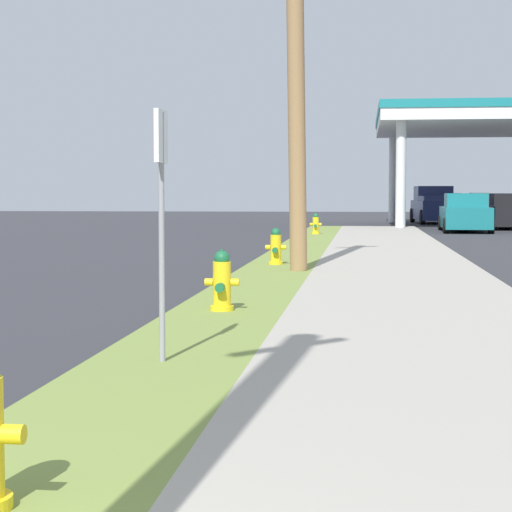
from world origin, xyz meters
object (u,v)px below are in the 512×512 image
Objects in this scene: fire_hydrant_second at (222,284)px; utility_pole_midground at (296,40)px; fire_hydrant_fourth at (299,234)px; street_sign_post at (161,183)px; fire_hydrant_third at (276,248)px; car_black_by_far_pump at (508,213)px; fire_hydrant_fifth at (316,225)px; car_teal_by_near_pump at (465,214)px; truck_navy_at_forecourt at (435,206)px.

fire_hydrant_second is 7.17m from utility_pole_midground.
street_sign_post reaches higher than fire_hydrant_fourth.
utility_pole_midground reaches higher than fire_hydrant_third.
street_sign_post reaches higher than car_black_by_far_pump.
fire_hydrant_second is 1.00× the size of fire_hydrant_fifth.
fire_hydrant_third is 11.01m from street_sign_post.
truck_navy_at_forecourt is at bearing 91.88° from car_teal_by_near_pump.
utility_pole_midground is 1.51× the size of truck_navy_at_forecourt.
fire_hydrant_third is 31.49m from truck_navy_at_forecourt.
car_teal_by_near_pump and car_black_by_far_pump have the same top height.
fire_hydrant_third is 1.00× the size of fire_hydrant_fifth.
car_black_by_far_pump is at bearing 76.83° from street_sign_post.
fire_hydrant_fourth is 9.26m from utility_pole_midground.
utility_pole_midground is at bearing -86.46° from fire_hydrant_fourth.
utility_pole_midground is 33.05m from truck_navy_at_forecourt.
fire_hydrant_fifth is at bearing -131.99° from car_black_by_far_pump.
street_sign_post is at bearing -89.65° from fire_hydrant_third.
fire_hydrant_fifth is (0.01, 21.97, 0.00)m from fire_hydrant_second.
car_teal_by_near_pump is (5.82, 5.44, 0.28)m from fire_hydrant_fifth.
utility_pole_midground is at bearing -88.44° from fire_hydrant_fifth.
fire_hydrant_third is at bearing -109.09° from car_black_by_far_pump.
fire_hydrant_fourth is 0.16× the size of car_black_by_far_pump.
street_sign_post is 42.30m from truck_navy_at_forecourt.
street_sign_post reaches higher than fire_hydrant_second.
car_black_by_far_pump is at bearing 57.45° from car_teal_by_near_pump.
fire_hydrant_fifth is 0.16× the size of car_black_by_far_pump.
fire_hydrant_fourth is 18.43m from car_black_by_far_pump.
truck_navy_at_forecourt is (5.47, 38.48, 0.47)m from fire_hydrant_second.
fire_hydrant_fifth is at bearing 90.01° from street_sign_post.
fire_hydrant_third is 24.80m from car_black_by_far_pump.
car_black_by_far_pump is at bearing 73.01° from utility_pole_midground.
car_teal_by_near_pump reaches higher than fire_hydrant_fourth.
street_sign_post is at bearing -89.68° from fire_hydrant_second.
car_black_by_far_pump is at bearing 70.91° from fire_hydrant_third.
fire_hydrant_fourth is 7.60m from fire_hydrant_fifth.
street_sign_post is (0.02, -3.46, 1.19)m from fire_hydrant_second.
fire_hydrant_second is 28.03m from car_teal_by_near_pump.
fire_hydrant_second is at bearing 90.32° from street_sign_post.
fire_hydrant_second is 3.66m from street_sign_post.
utility_pole_midground reaches higher than car_black_by_far_pump.
car_black_by_far_pump is (2.23, 3.50, 0.00)m from car_teal_by_near_pump.
fire_hydrant_fourth is 0.35× the size of street_sign_post.
street_sign_post is 0.47× the size of car_black_by_far_pump.
fire_hydrant_fifth is 7.97m from car_teal_by_near_pump.
car_black_by_far_pump is 8.01m from truck_navy_at_forecourt.
truck_navy_at_forecourt reaches higher than fire_hydrant_second.
street_sign_post is at bearing -100.66° from car_teal_by_near_pump.
fire_hydrant_second is at bearing -102.01° from car_teal_by_near_pump.
car_teal_by_near_pump reaches higher than fire_hydrant_third.
fire_hydrant_fifth is at bearing 89.38° from fire_hydrant_fourth.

